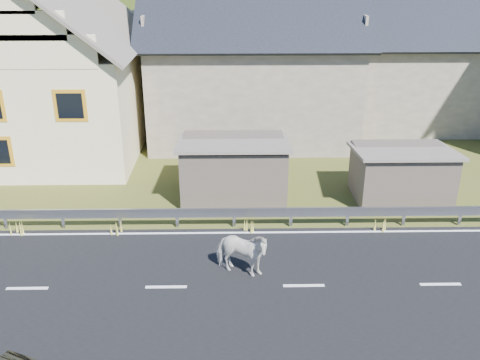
{
  "coord_description": "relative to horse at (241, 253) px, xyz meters",
  "views": [
    {
      "loc": [
        -2.08,
        -13.0,
        9.01
      ],
      "look_at": [
        -1.8,
        3.08,
        2.08
      ],
      "focal_mm": 40.0,
      "sensor_mm": 36.0,
      "label": 1
    }
  ],
  "objects": [
    {
      "name": "ground",
      "position": [
        1.81,
        -0.65,
        -0.78
      ],
      "size": [
        160.0,
        160.0,
        0.0
      ],
      "primitive_type": "plane",
      "color": "#313E14",
      "rests_on": "ground"
    },
    {
      "name": "road",
      "position": [
        1.81,
        -0.65,
        -0.76
      ],
      "size": [
        60.0,
        7.0,
        0.04
      ],
      "primitive_type": "cube",
      "color": "black",
      "rests_on": "ground"
    },
    {
      "name": "lane_markings",
      "position": [
        1.81,
        -0.65,
        -0.73
      ],
      "size": [
        60.0,
        6.6,
        0.01
      ],
      "primitive_type": "cube",
      "color": "silver",
      "rests_on": "road"
    },
    {
      "name": "guardrail",
      "position": [
        1.81,
        3.03,
        -0.22
      ],
      "size": [
        28.1,
        0.09,
        0.75
      ],
      "color": "#93969B",
      "rests_on": "ground"
    },
    {
      "name": "shed_left",
      "position": [
        -0.19,
        5.85,
        0.32
      ],
      "size": [
        4.3,
        3.3,
        2.4
      ],
      "primitive_type": "cube",
      "color": "brown",
      "rests_on": "ground"
    },
    {
      "name": "shed_right",
      "position": [
        6.31,
        5.35,
        0.22
      ],
      "size": [
        3.8,
        2.9,
        2.2
      ],
      "primitive_type": "cube",
      "color": "brown",
      "rests_on": "ground"
    },
    {
      "name": "house_cream",
      "position": [
        -8.19,
        11.35,
        3.58
      ],
      "size": [
        7.8,
        9.8,
        8.3
      ],
      "color": "#F9ECB5",
      "rests_on": "ground"
    },
    {
      "name": "house_stone_a",
      "position": [
        0.81,
        14.35,
        3.85
      ],
      "size": [
        10.8,
        9.8,
        8.9
      ],
      "color": "#9F927C",
      "rests_on": "ground"
    },
    {
      "name": "house_stone_b",
      "position": [
        10.81,
        16.35,
        3.46
      ],
      "size": [
        9.8,
        8.8,
        8.1
      ],
      "color": "#9F927C",
      "rests_on": "ground"
    },
    {
      "name": "mountain",
      "position": [
        6.81,
        179.35,
        -20.78
      ],
      "size": [
        440.0,
        280.0,
        260.0
      ],
      "primitive_type": "ellipsoid",
      "color": "#1D3111",
      "rests_on": "ground"
    },
    {
      "name": "horse",
      "position": [
        0.0,
        0.0,
        0.0
      ],
      "size": [
        1.4,
        1.92,
        1.48
      ],
      "primitive_type": "imported",
      "rotation": [
        0.0,
        0.0,
        1.18
      ],
      "color": "silver",
      "rests_on": "road"
    }
  ]
}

